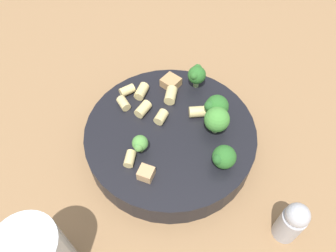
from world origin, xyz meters
The scene contains 18 objects.
ground_plane centered at (0.00, 0.00, 0.00)m, with size 2.00×2.00×0.00m, color #936D47.
pasta_bowl centered at (0.00, 0.00, 0.02)m, with size 0.26×0.26×0.04m.
broccoli_floret_0 centered at (-0.07, 0.06, 0.06)m, with size 0.03×0.03×0.04m.
broccoli_floret_1 centered at (0.04, 0.04, 0.06)m, with size 0.02×0.03×0.03m.
broccoli_floret_2 centered at (-0.04, -0.09, 0.07)m, with size 0.03×0.03×0.04m.
broccoli_floret_3 centered at (-0.07, 0.00, 0.07)m, with size 0.04×0.04×0.05m.
broccoli_floret_4 centered at (-0.07, -0.03, 0.06)m, with size 0.04×0.04×0.04m.
rigatoni_0 centered at (0.01, -0.02, 0.05)m, with size 0.02×0.02×0.02m, color #E0C67F.
rigatoni_1 centered at (0.06, 0.05, 0.05)m, with size 0.01×0.01×0.02m, color #E0C67F.
rigatoni_2 centered at (0.00, -0.06, 0.05)m, with size 0.02×0.02×0.03m, color #E0C67F.
rigatoni_3 centered at (-0.04, -0.03, 0.05)m, with size 0.02×0.02×0.03m, color #E0C67F.
rigatoni_4 centered at (0.05, -0.07, 0.05)m, with size 0.02×0.02×0.03m, color #E0C67F.
rigatoni_5 centered at (0.04, -0.03, 0.05)m, with size 0.02×0.02×0.03m, color #E0C67F.
rigatoni_6 centered at (0.07, -0.05, 0.05)m, with size 0.01×0.01×0.02m, color #E0C67F.
rigatoni_7 centered at (0.07, -0.07, 0.05)m, with size 0.01×0.01×0.02m, color #E0C67F.
chicken_chunk_0 centered at (0.00, -0.09, 0.05)m, with size 0.03×0.03×0.01m, color tan.
chicken_chunk_1 centered at (0.03, 0.08, 0.05)m, with size 0.02×0.02×0.02m, color tan.
pepper_shaker centered at (-0.15, 0.14, 0.04)m, with size 0.03×0.03×0.08m.
Camera 1 is at (-0.00, 0.28, 0.44)m, focal length 35.00 mm.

